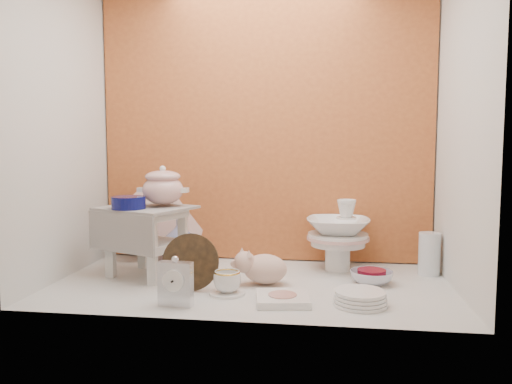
% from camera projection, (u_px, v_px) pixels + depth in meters
% --- Properties ---
extents(ground, '(1.80, 1.80, 0.00)m').
position_uv_depth(ground, '(251.00, 283.00, 2.30)').
color(ground, silver).
rests_on(ground, ground).
extents(niche_shell, '(1.86, 1.03, 1.53)m').
position_uv_depth(niche_shell, '(256.00, 82.00, 2.39)').
color(niche_shell, '#C46631').
rests_on(niche_shell, ground).
extents(step_stool, '(0.50, 0.47, 0.34)m').
position_uv_depth(step_stool, '(147.00, 241.00, 2.43)').
color(step_stool, silver).
rests_on(step_stool, ground).
extents(soup_tureen, '(0.30, 0.30, 0.20)m').
position_uv_depth(soup_tureen, '(163.00, 186.00, 2.42)').
color(soup_tureen, white).
rests_on(soup_tureen, step_stool).
extents(cobalt_bowl, '(0.20, 0.20, 0.06)m').
position_uv_depth(cobalt_bowl, '(129.00, 203.00, 2.33)').
color(cobalt_bowl, '#0A0E4F').
rests_on(cobalt_bowl, step_stool).
extents(floral_platter, '(0.46, 0.30, 0.43)m').
position_uv_depth(floral_platter, '(164.00, 221.00, 2.77)').
color(floral_platter, silver).
rests_on(floral_platter, ground).
extents(blue_white_vase, '(0.29, 0.29, 0.23)m').
position_uv_depth(blue_white_vase, '(180.00, 241.00, 2.72)').
color(blue_white_vase, silver).
rests_on(blue_white_vase, ground).
extents(lacquer_tray, '(0.25, 0.06, 0.25)m').
position_uv_depth(lacquer_tray, '(191.00, 262.00, 2.19)').
color(lacquer_tray, black).
rests_on(lacquer_tray, ground).
extents(mantel_clock, '(0.14, 0.06, 0.20)m').
position_uv_depth(mantel_clock, '(176.00, 282.00, 1.97)').
color(mantel_clock, silver).
rests_on(mantel_clock, ground).
extents(plush_pig, '(0.27, 0.20, 0.15)m').
position_uv_depth(plush_pig, '(265.00, 268.00, 2.28)').
color(plush_pig, '#D8AC98').
rests_on(plush_pig, ground).
extents(teacup_saucer, '(0.20, 0.20, 0.01)m').
position_uv_depth(teacup_saucer, '(227.00, 293.00, 2.13)').
color(teacup_saucer, white).
rests_on(teacup_saucer, ground).
extents(gold_rim_teacup, '(0.15, 0.15, 0.09)m').
position_uv_depth(gold_rim_teacup, '(227.00, 281.00, 2.13)').
color(gold_rim_teacup, white).
rests_on(gold_rim_teacup, teacup_saucer).
extents(lattice_dish, '(0.24, 0.24, 0.03)m').
position_uv_depth(lattice_dish, '(282.00, 299.00, 2.03)').
color(lattice_dish, white).
rests_on(lattice_dish, ground).
extents(dinner_plate_stack, '(0.25, 0.25, 0.06)m').
position_uv_depth(dinner_plate_stack, '(360.00, 298.00, 1.99)').
color(dinner_plate_stack, white).
rests_on(dinner_plate_stack, ground).
extents(crystal_bowl, '(0.22, 0.22, 0.06)m').
position_uv_depth(crystal_bowl, '(371.00, 277.00, 2.30)').
color(crystal_bowl, silver).
rests_on(crystal_bowl, ground).
extents(clear_glass_vase, '(0.12, 0.12, 0.21)m').
position_uv_depth(clear_glass_vase, '(429.00, 254.00, 2.45)').
color(clear_glass_vase, silver).
rests_on(clear_glass_vase, ground).
extents(porcelain_tower, '(0.36, 0.36, 0.36)m').
position_uv_depth(porcelain_tower, '(338.00, 235.00, 2.53)').
color(porcelain_tower, white).
rests_on(porcelain_tower, ground).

